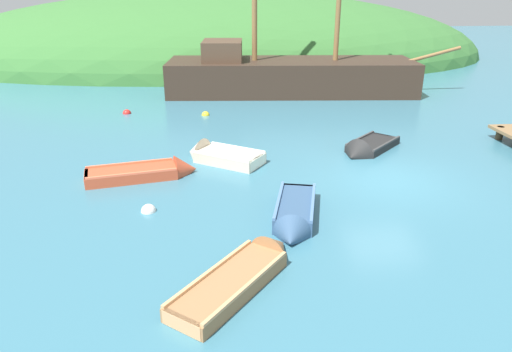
% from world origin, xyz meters
% --- Properties ---
extents(ground_plane, '(120.00, 120.00, 0.00)m').
position_xyz_m(ground_plane, '(0.00, 0.00, 0.00)').
color(ground_plane, teal).
extents(shore_hill, '(47.52, 26.47, 11.05)m').
position_xyz_m(shore_hill, '(-5.23, 29.27, 0.00)').
color(shore_hill, '#387033').
rests_on(shore_hill, ground).
extents(sailing_ship, '(16.91, 5.33, 13.53)m').
position_xyz_m(sailing_ship, '(-1.07, 13.66, 0.73)').
color(sailing_ship, '#38281E').
rests_on(sailing_ship, ground).
extents(rowboat_outer_left, '(3.10, 3.52, 0.97)m').
position_xyz_m(rowboat_outer_left, '(-5.09, -5.10, 0.10)').
color(rowboat_outer_left, '#9E7047').
rests_on(rowboat_outer_left, ground).
extents(rowboat_outer_right, '(1.72, 3.26, 0.96)m').
position_xyz_m(rowboat_outer_right, '(-3.58, -2.63, 0.15)').
color(rowboat_outer_right, '#335175').
rests_on(rowboat_outer_right, ground).
extents(rowboat_near_dock, '(2.89, 2.90, 1.14)m').
position_xyz_m(rowboat_near_dock, '(0.15, 2.80, 0.08)').
color(rowboat_near_dock, black).
rests_on(rowboat_near_dock, ground).
extents(rowboat_center, '(3.08, 2.64, 1.17)m').
position_xyz_m(rowboat_center, '(-5.48, 2.38, 0.14)').
color(rowboat_center, beige).
rests_on(rowboat_center, ground).
extents(rowboat_portside, '(3.72, 1.76, 1.04)m').
position_xyz_m(rowboat_portside, '(-7.79, 1.03, 0.12)').
color(rowboat_portside, '#C64C2D').
rests_on(rowboat_portside, ground).
extents(buoy_white, '(0.42, 0.42, 0.42)m').
position_xyz_m(buoy_white, '(-7.54, -1.58, 0.00)').
color(buoy_white, white).
rests_on(buoy_white, ground).
extents(buoy_red, '(0.41, 0.41, 0.41)m').
position_xyz_m(buoy_red, '(-9.80, 9.64, 0.00)').
color(buoy_red, red).
rests_on(buoy_red, ground).
extents(buoy_yellow, '(0.39, 0.39, 0.39)m').
position_xyz_m(buoy_yellow, '(-5.92, 8.91, 0.00)').
color(buoy_yellow, yellow).
rests_on(buoy_yellow, ground).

